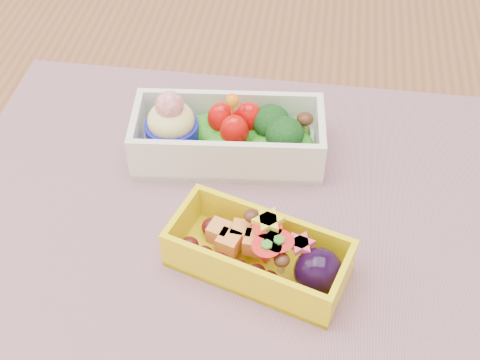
# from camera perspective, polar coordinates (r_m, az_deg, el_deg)

# --- Properties ---
(table) EXTENTS (1.20, 0.80, 0.75)m
(table) POSITION_cam_1_polar(r_m,az_deg,el_deg) (0.69, -1.49, -5.87)
(table) COLOR brown
(table) RESTS_ON ground
(placemat) EXTENTS (0.52, 0.40, 0.00)m
(placemat) POSITION_cam_1_polar(r_m,az_deg,el_deg) (0.59, -0.79, -2.87)
(placemat) COLOR #A47186
(placemat) RESTS_ON table
(bento_white) EXTENTS (0.19, 0.10, 0.08)m
(bento_white) POSITION_cam_1_polar(r_m,az_deg,el_deg) (0.63, -1.13, 3.93)
(bento_white) COLOR white
(bento_white) RESTS_ON placemat
(bento_yellow) EXTENTS (0.16, 0.11, 0.05)m
(bento_yellow) POSITION_cam_1_polar(r_m,az_deg,el_deg) (0.53, 1.95, -6.44)
(bento_yellow) COLOR yellow
(bento_yellow) RESTS_ON placemat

